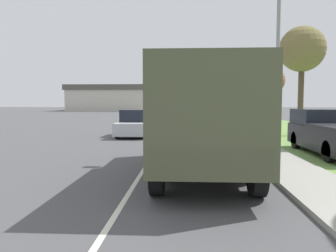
% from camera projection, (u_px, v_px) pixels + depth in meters
% --- Properties ---
extents(ground_plane, '(180.00, 180.00, 0.00)m').
position_uv_depth(ground_plane, '(175.00, 119.00, 40.46)').
color(ground_plane, '#4C4C4F').
extents(lane_centre_stripe, '(0.12, 120.00, 0.00)m').
position_uv_depth(lane_centre_stripe, '(175.00, 119.00, 40.46)').
color(lane_centre_stripe, silver).
rests_on(lane_centre_stripe, ground).
extents(sidewalk_right, '(1.80, 120.00, 0.12)m').
position_uv_depth(sidewalk_right, '(212.00, 119.00, 40.21)').
color(sidewalk_right, '#9E9B93').
rests_on(sidewalk_right, ground).
extents(grass_strip_right, '(7.00, 120.00, 0.02)m').
position_uv_depth(grass_strip_right, '(248.00, 119.00, 39.97)').
color(grass_strip_right, '#6B9347').
rests_on(grass_strip_right, ground).
extents(military_truck, '(2.51, 7.00, 3.07)m').
position_uv_depth(military_truck, '(202.00, 115.00, 9.31)').
color(military_truck, '#545B3D').
rests_on(military_truck, ground).
extents(car_nearest_ahead, '(1.87, 4.86, 1.62)m').
position_uv_depth(car_nearest_ahead, '(136.00, 124.00, 20.37)').
color(car_nearest_ahead, '#B7BABF').
rests_on(car_nearest_ahead, ground).
extents(car_second_ahead, '(1.82, 4.57, 1.71)m').
position_uv_depth(car_second_ahead, '(153.00, 115.00, 33.03)').
color(car_second_ahead, '#336B3D').
rests_on(car_second_ahead, ground).
extents(pickup_truck, '(1.92, 5.15, 1.76)m').
position_uv_depth(pickup_truck, '(330.00, 133.00, 13.10)').
color(pickup_truck, black).
rests_on(pickup_truck, grass_strip_right).
extents(lamp_post, '(1.69, 0.24, 7.33)m').
position_uv_depth(lamp_post, '(273.00, 39.00, 12.27)').
color(lamp_post, gray).
rests_on(lamp_post, sidewalk_right).
extents(tree_mid_right, '(2.79, 2.79, 6.72)m').
position_uv_depth(tree_mid_right, '(302.00, 50.00, 20.09)').
color(tree_mid_right, '#4C3D2D').
rests_on(tree_mid_right, grass_strip_right).
extents(tree_far_right, '(2.82, 2.82, 5.80)m').
position_uv_depth(tree_far_right, '(271.00, 81.00, 35.05)').
color(tree_far_right, brown).
rests_on(tree_far_right, grass_strip_right).
extents(building_distant, '(19.84, 13.81, 5.99)m').
position_uv_depth(building_distant, '(113.00, 98.00, 79.13)').
color(building_distant, beige).
rests_on(building_distant, ground).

